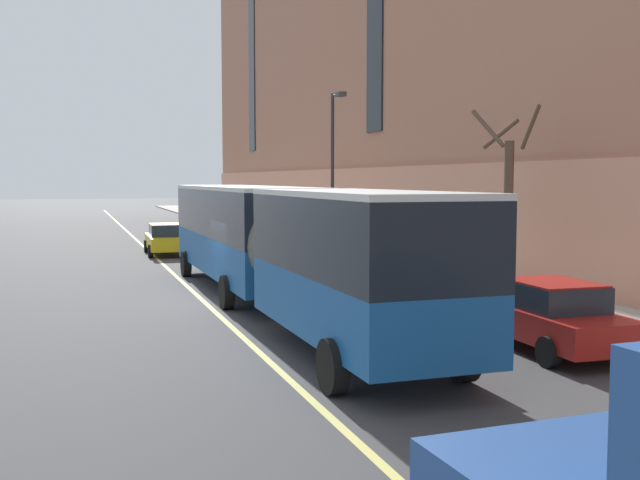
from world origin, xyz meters
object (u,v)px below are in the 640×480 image
Objects in this scene: city_bus at (274,239)px; parked_car_silver_5 at (219,222)px; parked_car_darkgray_0 at (349,259)px; parked_car_red_2 at (547,315)px; street_tree_mid_block at (508,202)px; parked_car_silver_1 at (241,228)px; street_lamp at (334,158)px; parked_car_champagne_3 at (270,236)px; fire_hydrant at (315,245)px; taxi_cab at (166,239)px.

parked_car_silver_5 is at bearing 82.19° from city_bus.
parked_car_darkgray_0 is 0.96× the size of parked_car_red_2.
city_bus is at bearing 178.77° from street_tree_mid_block.
parked_car_red_2 is (4.42, -6.84, -1.28)m from city_bus.
parked_car_silver_1 is 13.34m from street_lamp.
street_lamp reaches higher than parked_car_champagne_3.
parked_car_silver_1 is at bearing 89.87° from parked_car_darkgray_0.
fire_hydrant is (6.04, 14.72, -1.57)m from city_bus.
street_lamp is 10.56× the size of fire_hydrant.
parked_car_silver_5 is at bearing 95.99° from fire_hydrant.
city_bus reaches higher than parked_car_silver_1.
taxi_cab is (-5.52, -7.61, 0.00)m from parked_car_silver_1.
parked_car_champagne_3 is 3.22m from fire_hydrant.
parked_car_darkgray_0 is at bearing -64.84° from taxi_cab.
parked_car_silver_1 is 31.67m from parked_car_red_2.
parked_car_silver_5 is at bearing 91.39° from parked_car_silver_1.
parked_car_silver_1 is at bearing 89.87° from parked_car_champagne_3.
parked_car_silver_5 is 15.11m from taxi_cab.
city_bus is 13.92m from street_lamp.
street_lamp reaches higher than fire_hydrant.
taxi_cab is (-5.48, 11.66, -0.00)m from parked_car_darkgray_0.
parked_car_darkgray_0 is at bearing 51.50° from city_bus.
city_bus is 25.25m from parked_car_silver_1.
city_bus is 2.70× the size of street_lamp.
street_tree_mid_block reaches higher than parked_car_silver_5.
parked_car_silver_1 is at bearing 98.92° from fire_hydrant.
taxi_cab is 19.55m from street_tree_mid_block.
parked_car_silver_5 reaches higher than fire_hydrant.
parked_car_silver_1 is 0.97× the size of parked_car_champagne_3.
street_lamp reaches higher than city_bus.
parked_car_darkgray_0 is 9.32m from fire_hydrant.
parked_car_silver_1 is at bearing 97.19° from street_tree_mid_block.
parked_car_silver_5 is (-0.16, 6.51, 0.00)m from parked_car_silver_1.
parked_car_silver_5 is (4.30, 31.33, -1.28)m from city_bus.
street_lamp is at bearing -34.78° from taxi_cab.
taxi_cab is (-5.48, 24.05, -0.00)m from parked_car_red_2.
city_bus reaches higher than taxi_cab.
parked_car_darkgray_0 and parked_car_champagne_3 have the same top height.
street_tree_mid_block is (7.61, -0.16, 1.01)m from city_bus.
parked_car_red_2 is 24.67m from taxi_cab.
street_lamp is (1.73, 19.05, 3.96)m from parked_car_red_2.
city_bus reaches higher than fire_hydrant.
city_bus is 4.48× the size of parked_car_champagne_3.
parked_car_silver_5 is at bearing 96.00° from street_tree_mid_block.
city_bus reaches higher than parked_car_champagne_3.
taxi_cab is 0.61× the size of street_lamp.
street_lamp is at bearing 96.76° from street_tree_mid_block.
city_bus reaches higher than parked_car_red_2.
parked_car_silver_1 is at bearing 54.05° from taxi_cab.
parked_car_silver_1 reaches higher than fire_hydrant.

